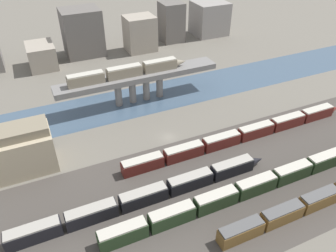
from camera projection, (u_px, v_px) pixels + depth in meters
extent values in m
plane|color=#666056|center=(168.00, 137.00, 98.08)|extent=(400.00, 400.00, 0.00)
cube|color=#423D38|center=(209.00, 191.00, 80.15)|extent=(280.00, 42.00, 0.01)
cube|color=#3D5166|center=(140.00, 100.00, 116.11)|extent=(320.00, 20.34, 0.01)
cube|color=slate|center=(139.00, 77.00, 110.83)|extent=(56.62, 7.14, 1.89)
cylinder|color=gray|center=(118.00, 94.00, 111.15)|extent=(2.35, 2.35, 8.30)
cylinder|color=gray|center=(133.00, 91.00, 112.88)|extent=(2.35, 2.35, 8.30)
cylinder|color=gray|center=(146.00, 88.00, 114.60)|extent=(2.35, 2.35, 8.30)
cylinder|color=gray|center=(160.00, 86.00, 116.33)|extent=(2.35, 2.35, 8.30)
cube|color=gray|center=(86.00, 80.00, 103.38)|extent=(11.74, 3.08, 3.25)
cube|color=#B7B2A3|center=(85.00, 74.00, 102.34)|extent=(11.27, 2.83, 0.40)
cube|color=gray|center=(124.00, 72.00, 107.71)|extent=(11.74, 3.08, 3.25)
cube|color=#B7B2A3|center=(124.00, 67.00, 106.67)|extent=(11.27, 2.83, 0.40)
cube|color=gray|center=(160.00, 66.00, 112.04)|extent=(11.74, 3.08, 3.25)
cube|color=#B7B2A3|center=(160.00, 61.00, 111.00)|extent=(11.27, 2.83, 0.40)
cone|color=gray|center=(181.00, 62.00, 114.82)|extent=(4.11, 2.77, 2.77)
cube|color=brown|center=(241.00, 232.00, 68.14)|extent=(10.10, 2.95, 3.45)
cube|color=#4C4C4C|center=(242.00, 226.00, 67.04)|extent=(9.70, 2.71, 0.40)
cube|color=brown|center=(282.00, 215.00, 71.81)|extent=(10.10, 2.95, 3.45)
cube|color=#4C4C4C|center=(283.00, 209.00, 70.71)|extent=(9.70, 2.71, 0.40)
cube|color=brown|center=(319.00, 200.00, 75.47)|extent=(10.10, 2.95, 3.45)
cube|color=#4C4C4C|center=(321.00, 194.00, 74.37)|extent=(9.70, 2.71, 0.40)
cube|color=#23381E|center=(123.00, 235.00, 67.51)|extent=(10.45, 3.02, 3.67)
cube|color=#B7B2A3|center=(122.00, 228.00, 66.34)|extent=(10.03, 2.78, 0.40)
cube|color=#23381E|center=(172.00, 217.00, 71.28)|extent=(10.45, 3.02, 3.67)
cube|color=#B7B2A3|center=(172.00, 211.00, 70.12)|extent=(10.03, 2.78, 0.40)
cube|color=#23381E|center=(216.00, 201.00, 75.06)|extent=(10.45, 3.02, 3.67)
cube|color=#B7B2A3|center=(216.00, 195.00, 73.90)|extent=(10.03, 2.78, 0.40)
cube|color=#23381E|center=(255.00, 186.00, 78.84)|extent=(10.45, 3.02, 3.67)
cube|color=#B7B2A3|center=(257.00, 180.00, 77.67)|extent=(10.03, 2.78, 0.40)
cube|color=#23381E|center=(292.00, 173.00, 82.62)|extent=(10.45, 3.02, 3.67)
cube|color=#B7B2A3|center=(293.00, 167.00, 81.45)|extent=(10.03, 2.78, 0.40)
cube|color=#23381E|center=(324.00, 161.00, 86.39)|extent=(10.45, 3.02, 3.67)
cube|color=#B7B2A3|center=(327.00, 155.00, 85.23)|extent=(10.03, 2.78, 0.40)
cube|color=black|center=(34.00, 234.00, 67.79)|extent=(11.42, 3.04, 3.39)
cube|color=#9E998E|center=(31.00, 228.00, 66.71)|extent=(10.97, 2.80, 0.40)
cube|color=black|center=(92.00, 215.00, 71.93)|extent=(11.42, 3.04, 3.39)
cube|color=#9E998E|center=(91.00, 209.00, 70.84)|extent=(10.97, 2.80, 0.40)
cube|color=black|center=(144.00, 198.00, 76.06)|extent=(11.42, 3.04, 3.39)
cube|color=#9E998E|center=(143.00, 192.00, 74.98)|extent=(10.97, 2.80, 0.40)
cube|color=black|center=(190.00, 182.00, 80.20)|extent=(11.42, 3.04, 3.39)
cube|color=#9E998E|center=(190.00, 176.00, 79.12)|extent=(10.97, 2.80, 0.40)
cube|color=black|center=(232.00, 168.00, 84.34)|extent=(11.42, 3.04, 3.39)
cube|color=#9E998E|center=(233.00, 163.00, 83.25)|extent=(10.97, 2.80, 0.40)
cone|color=black|center=(256.00, 161.00, 87.05)|extent=(4.00, 2.73, 2.73)
cube|color=#5B1E19|center=(143.00, 165.00, 85.46)|extent=(11.22, 3.02, 3.32)
cube|color=#B7B2A3|center=(142.00, 159.00, 84.40)|extent=(10.77, 2.78, 0.40)
cube|color=#5B1E19|center=(184.00, 153.00, 89.54)|extent=(11.22, 3.02, 3.32)
cube|color=#B7B2A3|center=(184.00, 147.00, 88.48)|extent=(10.77, 2.78, 0.40)
cube|color=#5B1E19|center=(221.00, 142.00, 93.62)|extent=(11.22, 3.02, 3.32)
cube|color=#B7B2A3|center=(222.00, 136.00, 92.56)|extent=(10.77, 2.78, 0.40)
cube|color=#5B1E19|center=(256.00, 131.00, 97.70)|extent=(11.22, 3.02, 3.32)
cube|color=#B7B2A3|center=(257.00, 126.00, 96.64)|extent=(10.77, 2.78, 0.40)
cube|color=#5B1E19|center=(287.00, 122.00, 101.78)|extent=(11.22, 3.02, 3.32)
cube|color=#B7B2A3|center=(289.00, 117.00, 100.72)|extent=(10.77, 2.78, 0.40)
cube|color=#5B1E19|center=(316.00, 113.00, 105.86)|extent=(11.22, 3.02, 3.32)
cube|color=#B7B2A3|center=(318.00, 109.00, 104.80)|extent=(10.77, 2.78, 0.40)
cone|color=#5B1E19|center=(334.00, 109.00, 108.53)|extent=(3.93, 2.71, 2.71)
cube|color=tan|center=(13.00, 155.00, 83.17)|extent=(19.97, 10.39, 10.68)
cube|color=#7C725C|center=(6.00, 134.00, 79.45)|extent=(19.57, 7.27, 2.34)
cube|color=gray|center=(42.00, 56.00, 136.37)|extent=(10.87, 14.64, 9.80)
cube|color=#605B56|center=(82.00, 32.00, 144.70)|extent=(16.56, 14.13, 20.31)
cube|color=gray|center=(140.00, 34.00, 150.12)|extent=(13.31, 11.29, 15.75)
cube|color=#605B56|center=(171.00, 22.00, 159.43)|extent=(10.41, 10.67, 18.63)
cube|color=gray|center=(209.00, 18.00, 168.35)|extent=(16.57, 14.92, 16.27)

